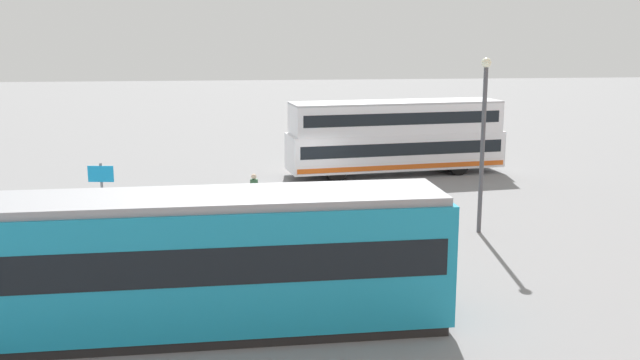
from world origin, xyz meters
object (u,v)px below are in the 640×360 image
at_px(pedestrian_near_railing, 254,191).
at_px(street_lamp, 483,131).
at_px(pedestrian_crossing, 328,205).
at_px(info_sign, 101,183).
at_px(tram_yellow, 190,262).
at_px(double_decker_bus, 395,137).

distance_m(pedestrian_near_railing, street_lamp, 9.47).
distance_m(pedestrian_crossing, info_sign, 8.77).
distance_m(pedestrian_crossing, street_lamp, 6.33).
bearing_deg(street_lamp, info_sign, -11.10).
bearing_deg(street_lamp, tram_yellow, 38.16).
xyz_separation_m(tram_yellow, street_lamp, (-10.11, -7.94, 1.98)).
xyz_separation_m(pedestrian_near_railing, street_lamp, (-8.25, 3.70, 2.82)).
bearing_deg(tram_yellow, double_decker_bus, -115.95).
distance_m(tram_yellow, street_lamp, 13.00).
relative_size(double_decker_bus, pedestrian_crossing, 7.17).
bearing_deg(double_decker_bus, info_sign, 32.75).
height_order(pedestrian_crossing, info_sign, info_sign).
relative_size(info_sign, street_lamp, 0.37).
height_order(pedestrian_near_railing, info_sign, info_sign).
distance_m(info_sign, street_lamp, 14.55).
bearing_deg(info_sign, tram_yellow, 110.54).
distance_m(tram_yellow, pedestrian_crossing, 10.24).
bearing_deg(pedestrian_near_railing, double_decker_bus, -134.44).
relative_size(pedestrian_near_railing, pedestrian_crossing, 1.04).
bearing_deg(street_lamp, double_decker_bus, -86.56).
bearing_deg(info_sign, double_decker_bus, -147.25).
distance_m(pedestrian_near_railing, pedestrian_crossing, 3.71).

